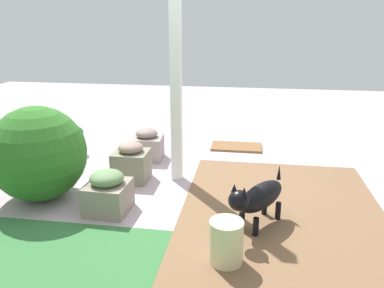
# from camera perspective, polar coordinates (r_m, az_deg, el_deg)

# --- Properties ---
(ground_plane) EXTENTS (12.00, 12.00, 0.00)m
(ground_plane) POSITION_cam_1_polar(r_m,az_deg,el_deg) (4.14, 0.01, -5.71)
(ground_plane) COLOR #B49FAA
(brick_path) EXTENTS (1.80, 2.40, 0.02)m
(brick_path) POSITION_cam_1_polar(r_m,az_deg,el_deg) (3.62, 13.13, -9.75)
(brick_path) COLOR brown
(brick_path) RESTS_ON ground
(porch_pillar) EXTENTS (0.11, 0.11, 2.52)m
(porch_pillar) POSITION_cam_1_polar(r_m,az_deg,el_deg) (3.92, -2.41, 12.11)
(porch_pillar) COLOR white
(porch_pillar) RESTS_ON ground
(stone_planter_nearest) EXTENTS (0.40, 0.37, 0.39)m
(stone_planter_nearest) POSITION_cam_1_polar(r_m,az_deg,el_deg) (4.79, -6.63, -0.18)
(stone_planter_nearest) COLOR gray
(stone_planter_nearest) RESTS_ON ground
(stone_planter_near) EXTENTS (0.37, 0.34, 0.43)m
(stone_planter_near) POSITION_cam_1_polar(r_m,az_deg,el_deg) (4.18, -8.93, -2.74)
(stone_planter_near) COLOR gray
(stone_planter_near) RESTS_ON ground
(stone_planter_mid) EXTENTS (0.38, 0.39, 0.39)m
(stone_planter_mid) POSITION_cam_1_polar(r_m,az_deg,el_deg) (3.56, -12.31, -7.00)
(stone_planter_mid) COLOR gray
(stone_planter_mid) RESTS_ON ground
(round_shrub) EXTENTS (0.90, 0.90, 0.90)m
(round_shrub) POSITION_cam_1_polar(r_m,az_deg,el_deg) (3.92, -21.74, -1.34)
(round_shrub) COLOR #2B6721
(round_shrub) RESTS_ON ground
(terracotta_pot_broad) EXTENTS (0.33, 0.33, 0.37)m
(terracotta_pot_broad) POSITION_cam_1_polar(r_m,az_deg,el_deg) (5.18, -17.43, 0.89)
(terracotta_pot_broad) COLOR #B96E4E
(terracotta_pot_broad) RESTS_ON ground
(dog) EXTENTS (0.49, 0.65, 0.48)m
(dog) POSITION_cam_1_polar(r_m,az_deg,el_deg) (3.21, 9.75, -7.79)
(dog) COLOR black
(dog) RESTS_ON ground
(ceramic_urn) EXTENTS (0.24, 0.24, 0.34)m
(ceramic_urn) POSITION_cam_1_polar(r_m,az_deg,el_deg) (2.81, 5.04, -14.32)
(ceramic_urn) COLOR beige
(ceramic_urn) RESTS_ON ground
(doormat) EXTENTS (0.67, 0.38, 0.03)m
(doormat) POSITION_cam_1_polar(r_m,az_deg,el_deg) (5.24, 6.57, -0.41)
(doormat) COLOR brown
(doormat) RESTS_ON ground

